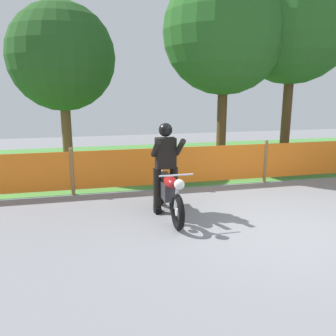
# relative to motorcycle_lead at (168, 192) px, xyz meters

# --- Properties ---
(ground) EXTENTS (24.00, 24.00, 0.02)m
(ground) POSITION_rel_motorcycle_lead_xyz_m (1.70, -0.90, -0.46)
(ground) COLOR gray
(grass_verge) EXTENTS (24.00, 6.31, 0.01)m
(grass_verge) POSITION_rel_motorcycle_lead_xyz_m (1.70, 4.85, -0.44)
(grass_verge) COLOR #4C8C3D
(grass_verge) RESTS_ON ground
(barrier_fence) EXTENTS (11.59, 0.08, 1.05)m
(barrier_fence) POSITION_rel_motorcycle_lead_xyz_m (1.70, 1.69, 0.09)
(barrier_fence) COLOR olive
(barrier_fence) RESTS_ON ground
(tree_leftmost) EXTENTS (2.94, 2.94, 4.59)m
(tree_leftmost) POSITION_rel_motorcycle_lead_xyz_m (-1.96, 4.50, 2.66)
(tree_leftmost) COLOR brown
(tree_leftmost) RESTS_ON ground
(tree_near_left) EXTENTS (3.47, 3.47, 5.56)m
(tree_near_left) POSITION_rel_motorcycle_lead_xyz_m (2.49, 3.72, 3.36)
(tree_near_left) COLOR brown
(tree_near_left) RESTS_ON ground
(tree_near_right) EXTENTS (3.54, 3.54, 5.93)m
(tree_near_right) POSITION_rel_motorcycle_lead_xyz_m (4.51, 3.57, 3.70)
(tree_near_right) COLOR brown
(tree_near_right) RESTS_ON ground
(motorcycle_lead) EXTENTS (0.57, 1.95, 0.92)m
(motorcycle_lead) POSITION_rel_motorcycle_lead_xyz_m (0.00, 0.00, 0.00)
(motorcycle_lead) COLOR black
(motorcycle_lead) RESTS_ON ground
(rider_lead) EXTENTS (0.54, 0.68, 1.69)m
(rider_lead) POSITION_rel_motorcycle_lead_xyz_m (-0.00, 0.21, 0.50)
(rider_lead) COLOR black
(rider_lead) RESTS_ON ground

